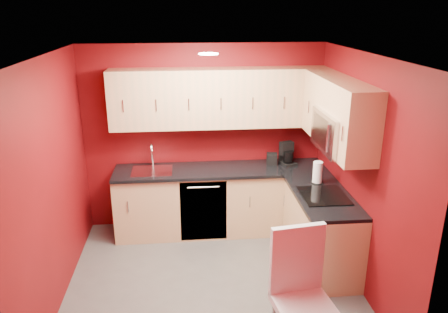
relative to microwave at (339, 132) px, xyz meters
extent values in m
plane|color=#52504D|center=(-1.39, -0.20, -1.66)|extent=(3.20, 3.20, 0.00)
plane|color=white|center=(-1.39, -0.20, 0.84)|extent=(3.20, 3.20, 0.00)
plane|color=#66090E|center=(-1.39, 1.30, -0.41)|extent=(3.20, 0.00, 3.20)
plane|color=#66090E|center=(-1.39, -1.70, -0.41)|extent=(3.20, 0.00, 3.20)
plane|color=#66090E|center=(-2.99, -0.20, -0.41)|extent=(0.00, 3.00, 3.00)
plane|color=#66090E|center=(0.21, -0.20, -0.41)|extent=(0.00, 3.00, 3.00)
cube|color=tan|center=(-1.19, 1.00, -1.22)|extent=(2.80, 0.60, 0.87)
cube|color=tan|center=(-0.09, 0.05, -1.22)|extent=(0.60, 1.30, 0.87)
cube|color=black|center=(-1.19, 0.99, -0.77)|extent=(2.80, 0.63, 0.04)
cube|color=black|center=(-0.11, 0.04, -0.77)|extent=(0.63, 1.27, 0.04)
cube|color=tan|center=(-1.19, 1.13, 0.17)|extent=(2.80, 0.35, 0.75)
cube|color=tan|center=(0.03, 0.67, 0.17)|extent=(0.35, 0.57, 0.75)
cube|color=tan|center=(0.03, -0.49, 0.17)|extent=(0.35, 0.22, 0.75)
cube|color=tan|center=(0.03, 0.00, 0.38)|extent=(0.35, 0.76, 0.33)
cube|color=silver|center=(0.01, 0.00, 0.00)|extent=(0.40, 0.76, 0.42)
cube|color=black|center=(-0.18, 0.00, 0.00)|extent=(0.02, 0.62, 0.33)
cylinder|color=silver|center=(-0.20, -0.23, 0.00)|extent=(0.02, 0.02, 0.29)
cube|color=black|center=(-0.11, 0.00, -0.74)|extent=(0.50, 0.55, 0.01)
cube|color=silver|center=(-2.09, 0.98, -0.75)|extent=(0.52, 0.42, 0.02)
cylinder|color=silver|center=(-2.09, 1.18, -0.62)|extent=(0.02, 0.02, 0.26)
torus|color=silver|center=(-2.09, 1.11, -0.49)|extent=(0.02, 0.16, 0.16)
cylinder|color=silver|center=(-2.09, 1.04, -0.55)|extent=(0.02, 0.02, 0.12)
cube|color=black|center=(-1.44, 0.71, -1.22)|extent=(0.60, 0.02, 0.82)
cylinder|color=white|center=(-1.39, 0.10, 0.82)|extent=(0.20, 0.20, 0.01)
camera|label=1|loc=(-1.66, -4.38, 1.28)|focal=35.00mm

